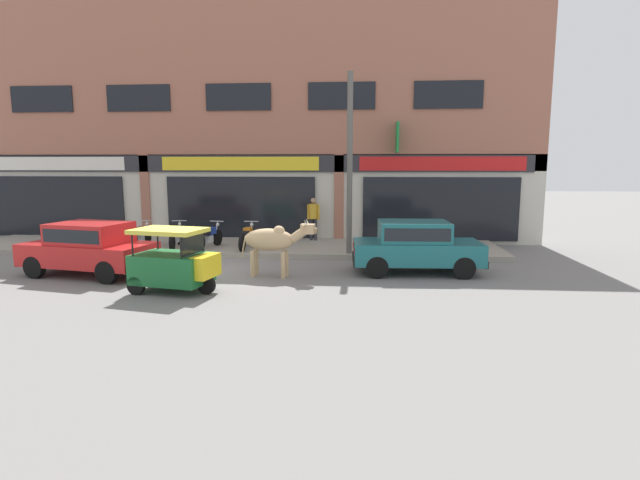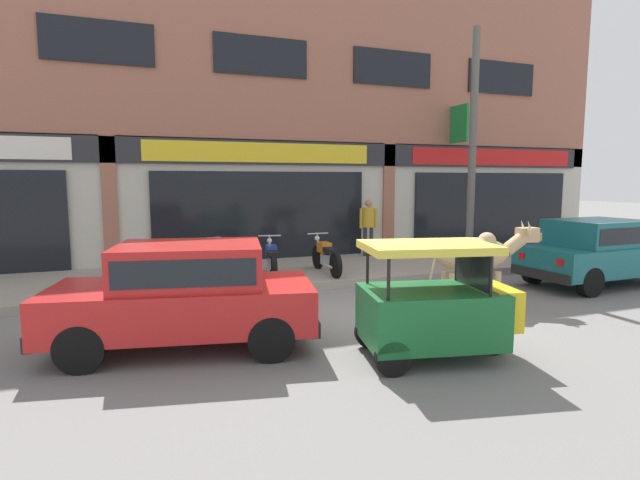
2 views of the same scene
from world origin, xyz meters
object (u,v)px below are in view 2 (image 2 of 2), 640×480
Objects in this scene: cow at (477,255)px; pedestrian at (368,221)px; motorcycle_2 at (272,260)px; car_1 at (598,249)px; utility_pole at (472,151)px; motorcycle_0 at (157,267)px; motorcycle_1 at (219,263)px; motorcycle_3 at (326,256)px; auto_rickshaw at (435,309)px; car_0 at (186,291)px.

pedestrian is at bearing 83.89° from cow.
motorcycle_2 is at bearing -148.75° from pedestrian.
car_1 is 2.04× the size of motorcycle_2.
motorcycle_2 is at bearing 172.82° from utility_pole.
motorcycle_1 is (1.25, 0.05, 0.00)m from motorcycle_0.
motorcycle_2 is 0.99× the size of motorcycle_3.
motorcycle_3 is at bearing 2.03° from motorcycle_2.
motorcycle_0 is 3.73m from motorcycle_3.
auto_rickshaw is 1.17× the size of motorcycle_3.
car_0 is 3.81m from motorcycle_1.
cow is 5.50m from pedestrian.
motorcycle_3 is (-5.40, 2.66, -0.25)m from car_1.
motorcycle_2 is at bearing -177.97° from motorcycle_3.
car_0 is 0.67× the size of utility_pole.
car_0 is at bearing -177.45° from cow.
motorcycle_1 is 1.01× the size of motorcycle_2.
car_0 is at bearing -156.73° from utility_pole.
pedestrian is 0.28× the size of utility_pole.
car_1 is 6.48m from auto_rickshaw.
auto_rickshaw is at bearing -27.43° from car_0.
car_0 is 5.11m from motorcycle_3.
car_1 is 2.03× the size of motorcycle_1.
auto_rickshaw reaches higher than car_1.
car_0 is at bearing -133.88° from motorcycle_3.
cow is at bearing -96.11° from pedestrian.
motorcycle_2 is 4.02m from pedestrian.
car_1 is at bearing 6.51° from car_0.
motorcycle_1 and motorcycle_2 have the same top height.
cow is 3.98m from car_1.
motorcycle_2 is 1.12× the size of pedestrian.
pedestrian is (0.59, 5.47, 0.16)m from cow.
utility_pole is (1.41, -2.67, 1.86)m from pedestrian.
car_1 is 2.02× the size of motorcycle_0.
cow is 0.56× the size of car_0.
car_1 is at bearing -21.25° from motorcycle_2.
motorcycle_1 is 6.49m from utility_pole.
motorcycle_1 is at bearing -179.45° from motorcycle_3.
pedestrian reaches higher than car_0.
car_1 is at bearing 11.55° from cow.
motorcycle_1 is (-1.93, 5.20, -0.09)m from auto_rickshaw.
motorcycle_0 is 1.25m from motorcycle_1.
motorcycle_3 is at bearing 0.55° from motorcycle_1.
pedestrian is 3.54m from utility_pole.
car_0 is 1.80× the size of auto_rickshaw.
motorcycle_0 is at bearing 164.22° from car_1.
motorcycle_0 and motorcycle_3 have the same top height.
motorcycle_2 is (-0.76, 5.18, -0.09)m from auto_rickshaw.
motorcycle_3 is (0.55, 5.23, -0.09)m from auto_rickshaw.
car_0 and car_1 have the same top height.
auto_rickshaw is 5.25m from motorcycle_3.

